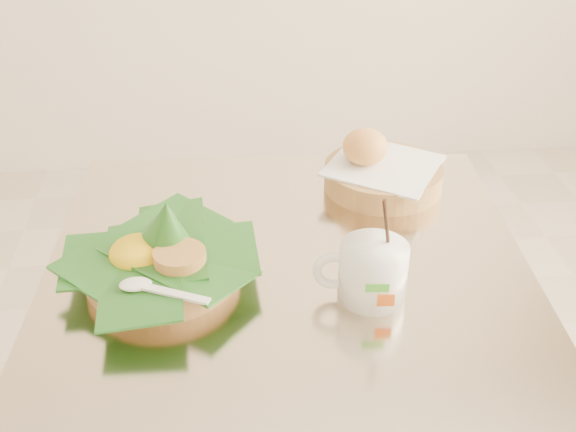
{
  "coord_description": "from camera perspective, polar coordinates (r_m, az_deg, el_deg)",
  "views": [
    {
      "loc": [
        0.03,
        -0.86,
        1.36
      ],
      "look_at": [
        0.12,
        0.01,
        0.82
      ],
      "focal_mm": 45.0,
      "sensor_mm": 36.0,
      "label": 1
    }
  ],
  "objects": [
    {
      "name": "cafe_table",
      "position": [
        1.19,
        0.01,
        -12.66
      ],
      "size": [
        0.74,
        0.74,
        0.75
      ],
      "rotation": [
        0.0,
        0.0,
        -0.06
      ],
      "color": "gray",
      "rests_on": "floor"
    },
    {
      "name": "rice_basket",
      "position": [
        1.02,
        -10.04,
        -3.12
      ],
      "size": [
        0.27,
        0.27,
        0.14
      ],
      "rotation": [
        0.0,
        0.0,
        -0.13
      ],
      "color": "#B07E4B",
      "rests_on": "cafe_table"
    },
    {
      "name": "bread_basket",
      "position": [
        1.24,
        7.29,
        3.56
      ],
      "size": [
        0.24,
        0.24,
        0.1
      ],
      "rotation": [
        0.0,
        0.0,
        0.24
      ],
      "color": "#B07E4B",
      "rests_on": "cafe_table"
    },
    {
      "name": "coffee_mug",
      "position": [
        0.97,
        6.58,
        -4.28
      ],
      "size": [
        0.13,
        0.1,
        0.16
      ],
      "rotation": [
        0.0,
        0.0,
        -0.09
      ],
      "color": "white",
      "rests_on": "cafe_table"
    }
  ]
}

